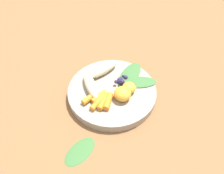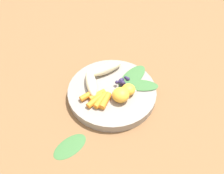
# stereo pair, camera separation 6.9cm
# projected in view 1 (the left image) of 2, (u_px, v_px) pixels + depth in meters

# --- Properties ---
(ground_plane) EXTENTS (2.40, 2.40, 0.00)m
(ground_plane) POSITION_uv_depth(u_px,v_px,m) (112.00, 95.00, 0.72)
(ground_plane) COLOR brown
(bowl) EXTENTS (0.28, 0.28, 0.03)m
(bowl) POSITION_uv_depth(u_px,v_px,m) (112.00, 92.00, 0.71)
(bowl) COLOR gray
(bowl) RESTS_ON ground_plane
(banana_peeled_left) EXTENTS (0.09, 0.11, 0.03)m
(banana_peeled_left) POSITION_uv_depth(u_px,v_px,m) (91.00, 85.00, 0.69)
(banana_peeled_left) COLOR beige
(banana_peeled_left) RESTS_ON bowl
(banana_peeled_right) EXTENTS (0.11, 0.06, 0.03)m
(banana_peeled_right) POSITION_uv_depth(u_px,v_px,m) (103.00, 69.00, 0.74)
(banana_peeled_right) COLOR beige
(banana_peeled_right) RESTS_ON bowl
(orange_segment_near) EXTENTS (0.04, 0.04, 0.03)m
(orange_segment_near) POSITION_uv_depth(u_px,v_px,m) (129.00, 88.00, 0.69)
(orange_segment_near) COLOR #F4A833
(orange_segment_near) RESTS_ON bowl
(orange_segment_far) EXTENTS (0.05, 0.05, 0.04)m
(orange_segment_far) POSITION_uv_depth(u_px,v_px,m) (123.00, 94.00, 0.66)
(orange_segment_far) COLOR #F4A833
(orange_segment_far) RESTS_ON bowl
(carrot_front) EXTENTS (0.05, 0.02, 0.02)m
(carrot_front) POSITION_uv_depth(u_px,v_px,m) (89.00, 98.00, 0.67)
(carrot_front) COLOR orange
(carrot_front) RESTS_ON bowl
(carrot_mid_left) EXTENTS (0.05, 0.03, 0.02)m
(carrot_mid_left) POSITION_uv_depth(u_px,v_px,m) (99.00, 97.00, 0.67)
(carrot_mid_left) COLOR orange
(carrot_mid_left) RESTS_ON bowl
(carrot_mid_right) EXTENTS (0.06, 0.02, 0.02)m
(carrot_mid_right) POSITION_uv_depth(u_px,v_px,m) (98.00, 102.00, 0.66)
(carrot_mid_right) COLOR orange
(carrot_mid_right) RESTS_ON bowl
(carrot_rear) EXTENTS (0.06, 0.03, 0.02)m
(carrot_rear) POSITION_uv_depth(u_px,v_px,m) (103.00, 101.00, 0.66)
(carrot_rear) COLOR orange
(carrot_rear) RESTS_ON bowl
(carrot_small) EXTENTS (0.06, 0.04, 0.02)m
(carrot_small) POSITION_uv_depth(u_px,v_px,m) (108.00, 101.00, 0.66)
(carrot_small) COLOR orange
(carrot_small) RESTS_ON bowl
(blueberry_pile) EXTENTS (0.05, 0.03, 0.03)m
(blueberry_pile) POSITION_uv_depth(u_px,v_px,m) (121.00, 81.00, 0.71)
(blueberry_pile) COLOR #2D234C
(blueberry_pile) RESTS_ON bowl
(coconut_shred_patch) EXTENTS (0.05, 0.05, 0.00)m
(coconut_shred_patch) POSITION_uv_depth(u_px,v_px,m) (129.00, 85.00, 0.71)
(coconut_shred_patch) COLOR white
(coconut_shred_patch) RESTS_ON bowl
(kale_leaf_left) EXTENTS (0.11, 0.12, 0.00)m
(kale_leaf_left) POSITION_uv_depth(u_px,v_px,m) (139.00, 82.00, 0.72)
(kale_leaf_left) COLOR #3D7038
(kale_leaf_left) RESTS_ON bowl
(kale_leaf_right) EXTENTS (0.14, 0.07, 0.00)m
(kale_leaf_right) POSITION_uv_depth(u_px,v_px,m) (130.00, 75.00, 0.74)
(kale_leaf_right) COLOR #3D7038
(kale_leaf_right) RESTS_ON bowl
(kale_leaf_stray) EXTENTS (0.10, 0.06, 0.01)m
(kale_leaf_stray) POSITION_uv_depth(u_px,v_px,m) (80.00, 151.00, 0.59)
(kale_leaf_stray) COLOR #3D7038
(kale_leaf_stray) RESTS_ON ground_plane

